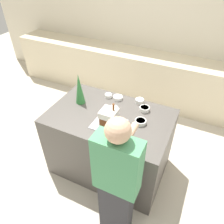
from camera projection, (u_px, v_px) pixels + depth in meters
The scene contains 14 objects.
ground_plane at pixel (110, 165), 3.22m from camera, with size 12.00×12.00×0.00m, color beige.
wall_back at pixel (163, 32), 4.00m from camera, with size 8.00×0.05×2.60m.
back_cabinet_block at pixel (152, 79), 4.28m from camera, with size 6.00×0.60×0.95m.
kitchen_island at pixel (110, 143), 2.93m from camera, with size 1.50×0.96×0.95m.
baking_tray at pixel (109, 124), 2.51m from camera, with size 0.36×0.32×0.01m.
gingerbread_house at pixel (109, 117), 2.44m from camera, with size 0.18×0.18×0.27m.
decorative_tree at pixel (79, 89), 2.73m from camera, with size 0.12×0.12×0.41m.
candy_bowl_far_right at pixel (140, 122), 2.50m from camera, with size 0.13×0.13×0.05m.
candy_bowl_near_tray_right at pixel (114, 109), 2.70m from camera, with size 0.11×0.11×0.04m.
candy_bowl_far_left at pixel (118, 98), 2.89m from camera, with size 0.13×0.13×0.04m.
candy_bowl_beside_tree at pixel (145, 109), 2.69m from camera, with size 0.12×0.12×0.05m.
candy_bowl_near_tray_left at pixel (108, 95), 2.93m from camera, with size 0.09×0.09×0.05m.
candy_bowl_front_corner at pixel (140, 101), 2.82m from camera, with size 0.11×0.11×0.05m.
person at pixel (117, 183), 2.04m from camera, with size 0.42×0.53×1.60m.
Camera 1 is at (0.91, -1.84, 2.61)m, focal length 35.00 mm.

